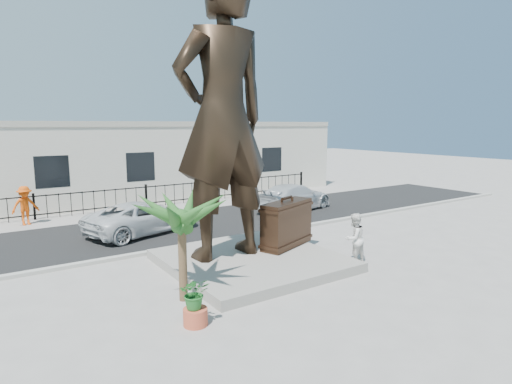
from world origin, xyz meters
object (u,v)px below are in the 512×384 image
Objects in this scene: tourist at (354,238)px; car_white at (142,217)px; statue at (222,118)px; suitcase at (287,224)px.

tourist reaches higher than car_white.
car_white is at bearing -82.77° from statue.
car_white is at bearing 98.49° from suitcase.
statue is 5.79m from tourist.
statue is 3.91× the size of suitcase.
suitcase reaches higher than tourist.
car_white is at bearing -64.00° from tourist.
tourist is 8.90m from car_white.
suitcase is 2.37m from tourist.
tourist is (1.25, -1.99, -0.26)m from suitcase.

